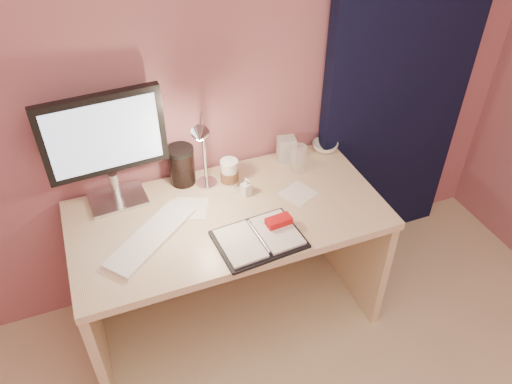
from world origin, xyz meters
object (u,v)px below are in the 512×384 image
object	(u,v)px
planner	(261,237)
desk_lamp	(218,148)
coffee_cup	(229,174)
dark_jar	(182,167)
desk	(225,237)
monitor	(105,141)
bowl	(325,146)
product_box	(286,149)
keyboard	(151,237)
clear_cup	(298,159)
lotion_bottle	(246,187)

from	to	relation	value
planner	desk_lamp	distance (m)	0.43
coffee_cup	dark_jar	size ratio (longest dim) A/B	0.80
desk	planner	bearing A→B (deg)	-75.92
planner	dark_jar	size ratio (longest dim) A/B	2.17
monitor	bowl	world-z (taller)	monitor
product_box	monitor	bearing A→B (deg)	-168.26
desk_lamp	bowl	bearing A→B (deg)	32.81
keyboard	clear_cup	xyz separation A→B (m)	(0.78, 0.22, 0.06)
dark_jar	planner	bearing A→B (deg)	-68.36
planner	dark_jar	distance (m)	0.55
keyboard	clear_cup	distance (m)	0.81
keyboard	desk_lamp	size ratio (longest dim) A/B	1.09
keyboard	planner	distance (m)	0.46
desk	bowl	distance (m)	0.71
desk_lamp	desk	bearing A→B (deg)	-76.73
clear_cup	desk	bearing A→B (deg)	-166.74
monitor	bowl	size ratio (longest dim) A/B	4.09
planner	clear_cup	bearing A→B (deg)	43.39
planner	desk_lamp	bearing A→B (deg)	97.07
coffee_cup	clear_cup	xyz separation A→B (m)	(0.35, -0.01, 0.00)
desk_lamp	coffee_cup	bearing A→B (deg)	61.38
keyboard	clear_cup	size ratio (longest dim) A/B	3.36
coffee_cup	desk_lamp	world-z (taller)	desk_lamp
coffee_cup	bowl	xyz separation A→B (m)	(0.56, 0.10, -0.04)
coffee_cup	planner	bearing A→B (deg)	-90.22
monitor	coffee_cup	distance (m)	0.58
desk	keyboard	bearing A→B (deg)	-161.95
lotion_bottle	product_box	bearing A→B (deg)	33.31
keyboard	planner	world-z (taller)	planner
planner	product_box	bearing A→B (deg)	51.37
keyboard	product_box	xyz separation A→B (m)	(0.76, 0.32, 0.06)
keyboard	lotion_bottle	bearing A→B (deg)	-24.34
coffee_cup	dark_jar	bearing A→B (deg)	153.04
monitor	planner	world-z (taller)	monitor
desk	dark_jar	size ratio (longest dim) A/B	8.17
clear_cup	lotion_bottle	world-z (taller)	clear_cup
keyboard	lotion_bottle	distance (m)	0.49
bowl	monitor	bearing A→B (deg)	-178.59
lotion_bottle	dark_jar	bearing A→B (deg)	140.91
monitor	dark_jar	size ratio (longest dim) A/B	3.18
keyboard	product_box	bearing A→B (deg)	-16.93
clear_cup	bowl	distance (m)	0.24
bowl	planner	bearing A→B (deg)	-138.44
desk	clear_cup	xyz separation A→B (m)	(0.43, 0.10, 0.29)
clear_cup	monitor	bearing A→B (deg)	174.58
monitor	desk_lamp	distance (m)	0.47
planner	product_box	size ratio (longest dim) A/B	2.88
coffee_cup	monitor	bearing A→B (deg)	172.35
monitor	dark_jar	bearing A→B (deg)	2.29
desk	monitor	size ratio (longest dim) A/B	2.57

